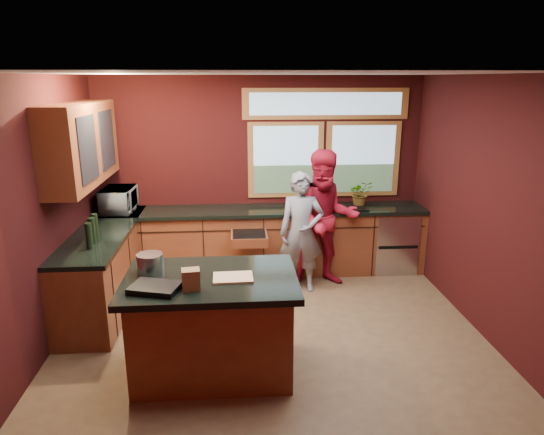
{
  "coord_description": "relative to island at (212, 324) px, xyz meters",
  "views": [
    {
      "loc": [
        -0.36,
        -4.72,
        2.66
      ],
      "look_at": [
        0.04,
        0.4,
        1.18
      ],
      "focal_mm": 32.0,
      "sensor_mm": 36.0,
      "label": 1
    }
  ],
  "objects": [
    {
      "name": "floor",
      "position": [
        0.6,
        0.68,
        -0.48
      ],
      "size": [
        4.5,
        4.5,
        0.0
      ],
      "primitive_type": "plane",
      "color": "brown",
      "rests_on": "ground"
    },
    {
      "name": "room_shell",
      "position": [
        0.0,
        1.0,
        1.32
      ],
      "size": [
        4.52,
        4.02,
        2.71
      ],
      "color": "black",
      "rests_on": "ground"
    },
    {
      "name": "back_counter",
      "position": [
        0.8,
        2.38,
        -0.01
      ],
      "size": [
        4.5,
        0.64,
        0.93
      ],
      "color": "#5A2715",
      "rests_on": "floor"
    },
    {
      "name": "left_counter",
      "position": [
        -1.35,
        1.53,
        -0.01
      ],
      "size": [
        0.64,
        2.3,
        0.93
      ],
      "color": "#5A2715",
      "rests_on": "floor"
    },
    {
      "name": "island",
      "position": [
        0.0,
        0.0,
        0.0
      ],
      "size": [
        1.55,
        1.05,
        0.95
      ],
      "color": "#5A2715",
      "rests_on": "floor"
    },
    {
      "name": "person_grey",
      "position": [
        1.06,
        1.76,
        0.29
      ],
      "size": [
        0.58,
        0.4,
        1.55
      ],
      "primitive_type": "imported",
      "rotation": [
        0.0,
        0.0,
        -0.06
      ],
      "color": "slate",
      "rests_on": "floor"
    },
    {
      "name": "person_red",
      "position": [
        1.4,
        1.9,
        0.42
      ],
      "size": [
        0.9,
        0.71,
        1.8
      ],
      "primitive_type": "imported",
      "rotation": [
        0.0,
        0.0,
        0.03
      ],
      "color": "maroon",
      "rests_on": "floor"
    },
    {
      "name": "microwave",
      "position": [
        -1.32,
        2.38,
        0.61
      ],
      "size": [
        0.41,
        0.59,
        0.32
      ],
      "primitive_type": "imported",
      "rotation": [
        0.0,
        0.0,
        1.54
      ],
      "color": "#999999",
      "rests_on": "left_counter"
    },
    {
      "name": "potted_plant",
      "position": [
        1.98,
        2.43,
        0.63
      ],
      "size": [
        0.32,
        0.28,
        0.36
      ],
      "primitive_type": "imported",
      "color": "#999999",
      "rests_on": "back_counter"
    },
    {
      "name": "paper_towel",
      "position": [
        1.19,
        2.38,
        0.59
      ],
      "size": [
        0.12,
        0.12,
        0.28
      ],
      "primitive_type": "cylinder",
      "color": "white",
      "rests_on": "back_counter"
    },
    {
      "name": "cutting_board",
      "position": [
        0.2,
        -0.05,
        0.48
      ],
      "size": [
        0.36,
        0.26,
        0.02
      ],
      "primitive_type": "cube",
      "rotation": [
        0.0,
        0.0,
        0.02
      ],
      "color": "tan",
      "rests_on": "island"
    },
    {
      "name": "stock_pot",
      "position": [
        -0.55,
        0.15,
        0.56
      ],
      "size": [
        0.24,
        0.24,
        0.18
      ],
      "primitive_type": "cylinder",
      "color": "silver",
      "rests_on": "island"
    },
    {
      "name": "paper_bag",
      "position": [
        -0.15,
        -0.25,
        0.56
      ],
      "size": [
        0.16,
        0.14,
        0.18
      ],
      "primitive_type": "cube",
      "rotation": [
        0.0,
        0.0,
        0.12
      ],
      "color": "brown",
      "rests_on": "island"
    },
    {
      "name": "black_tray",
      "position": [
        -0.45,
        -0.25,
        0.49
      ],
      "size": [
        0.46,
        0.38,
        0.05
      ],
      "primitive_type": "cube",
      "rotation": [
        0.0,
        0.0,
        -0.28
      ],
      "color": "black",
      "rests_on": "island"
    }
  ]
}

